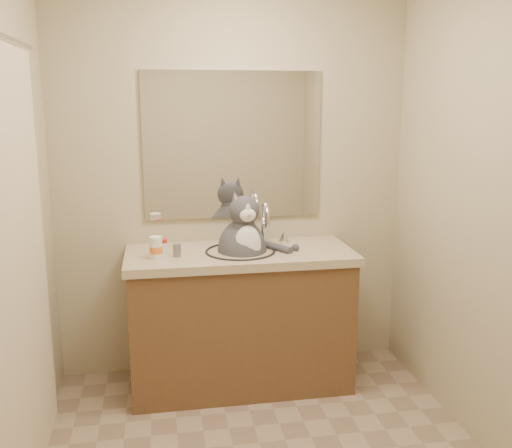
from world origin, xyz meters
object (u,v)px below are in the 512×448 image
(pill_bottle_redcap, at_px, (163,247))
(pill_bottle_orange, at_px, (156,248))
(cat, at_px, (243,247))
(grey_canister, at_px, (177,251))

(pill_bottle_redcap, xyz_separation_m, pill_bottle_orange, (-0.04, -0.07, 0.01))
(cat, height_order, pill_bottle_orange, cat)
(pill_bottle_redcap, bearing_deg, grey_canister, -32.61)
(pill_bottle_redcap, bearing_deg, cat, 0.06)
(cat, bearing_deg, grey_canister, 178.94)
(pill_bottle_orange, bearing_deg, pill_bottle_redcap, 61.90)
(pill_bottle_redcap, relative_size, grey_canister, 1.35)
(pill_bottle_redcap, distance_m, grey_canister, 0.10)
(pill_bottle_redcap, xyz_separation_m, grey_canister, (0.08, -0.05, -0.01))
(pill_bottle_redcap, relative_size, pill_bottle_orange, 0.75)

